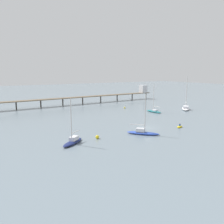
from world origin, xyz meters
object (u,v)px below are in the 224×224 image
at_px(sailboat_white, 186,108).
at_px(mooring_buoy_outer, 125,108).
at_px(sailboat_blue, 143,132).
at_px(sailboat_teal, 154,111).
at_px(pier, 96,95).
at_px(mooring_buoy_far, 97,137).
at_px(dinghy_yellow, 180,127).
at_px(sailboat_navy, 73,141).

distance_m(sailboat_white, mooring_buoy_outer, 22.82).
xyz_separation_m(sailboat_blue, sailboat_white, (35.86, 18.51, 0.07)).
relative_size(sailboat_blue, sailboat_white, 0.75).
bearing_deg(sailboat_teal, sailboat_white, -8.07).
height_order(pier, mooring_buoy_far, pier).
xyz_separation_m(pier, dinghy_yellow, (-4.01, -52.95, -3.31)).
relative_size(sailboat_navy, sailboat_teal, 0.97).
height_order(sailboat_navy, sailboat_teal, sailboat_teal).
bearing_deg(sailboat_teal, dinghy_yellow, -115.25).
bearing_deg(mooring_buoy_far, sailboat_navy, -175.63).
height_order(sailboat_navy, dinghy_yellow, sailboat_navy).
bearing_deg(sailboat_white, sailboat_teal, 171.93).
bearing_deg(sailboat_blue, mooring_buoy_far, 167.08).
height_order(sailboat_white, mooring_buoy_outer, sailboat_white).
relative_size(sailboat_blue, sailboat_teal, 0.99).
bearing_deg(sailboat_navy, mooring_buoy_far, 4.37).
bearing_deg(sailboat_teal, pier, 99.70).
bearing_deg(pier, sailboat_navy, -122.45).
bearing_deg(mooring_buoy_outer, sailboat_white, -38.42).
bearing_deg(sailboat_navy, sailboat_white, 17.65).
bearing_deg(dinghy_yellow, pier, 85.67).
distance_m(sailboat_navy, sailboat_teal, 42.37).
xyz_separation_m(sailboat_navy, sailboat_white, (52.04, 16.56, 0.06)).
bearing_deg(dinghy_yellow, sailboat_navy, 176.42).
height_order(sailboat_white, mooring_buoy_far, sailboat_white).
bearing_deg(sailboat_navy, pier, 57.55).
xyz_separation_m(pier, sailboat_white, (19.51, -34.60, -2.85)).
relative_size(sailboat_teal, mooring_buoy_outer, 15.48).
xyz_separation_m(sailboat_teal, mooring_buoy_far, (-32.35, -18.10, -0.18)).
distance_m(pier, sailboat_white, 39.83).
bearing_deg(sailboat_navy, sailboat_teal, 25.94).
relative_size(pier, mooring_buoy_outer, 139.85).
bearing_deg(sailboat_navy, dinghy_yellow, -3.58).
bearing_deg(sailboat_blue, dinghy_yellow, 0.78).
relative_size(sailboat_navy, sailboat_white, 0.74).
distance_m(sailboat_blue, sailboat_white, 40.36).
bearing_deg(sailboat_teal, mooring_buoy_far, -150.78).
xyz_separation_m(pier, mooring_buoy_outer, (1.63, -20.42, -3.23)).
distance_m(sailboat_navy, mooring_buoy_outer, 45.96).
height_order(sailboat_teal, dinghy_yellow, sailboat_teal).
distance_m(sailboat_navy, mooring_buoy_far, 5.77).
height_order(sailboat_navy, sailboat_white, sailboat_white).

